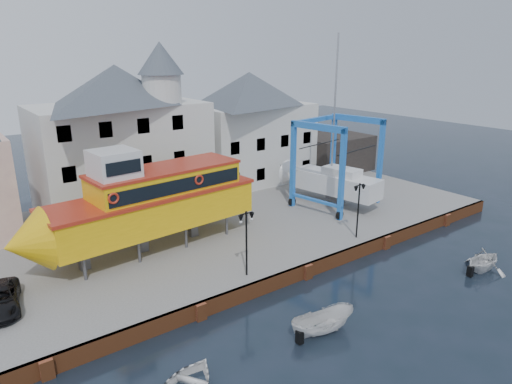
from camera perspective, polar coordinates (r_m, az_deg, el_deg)
ground at (r=30.62m, az=6.40°, el=-10.68°), size 140.00×140.00×0.00m
hardstanding at (r=38.42m, az=-4.76°, el=-3.82°), size 44.00×22.00×1.00m
quay_wall at (r=30.46m, az=6.29°, el=-9.78°), size 44.00×0.47×1.00m
building_white_main at (r=41.02m, az=-16.38°, el=6.84°), size 14.00×8.30×14.00m
building_white_right at (r=48.11m, az=-0.83°, el=8.10°), size 12.00×8.00×11.20m
shed_dark at (r=53.72m, az=9.18°, el=4.95°), size 8.00×7.00×4.00m
lamp_post_left at (r=27.40m, az=-1.21°, el=-4.42°), size 1.12×0.32×4.20m
lamp_post_right at (r=33.82m, az=12.76°, el=-0.58°), size 1.12×0.32×4.20m
tour_boat at (r=31.60m, az=-14.25°, el=-1.41°), size 17.13×5.43×7.34m
travel_lift at (r=41.64m, az=8.99°, el=1.97°), size 7.68×10.00×14.68m
motorboat_a at (r=25.53m, az=8.25°, el=-17.01°), size 3.92×2.14×1.43m
motorboat_c at (r=35.06m, az=26.41°, el=-8.73°), size 3.43×2.98×1.76m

